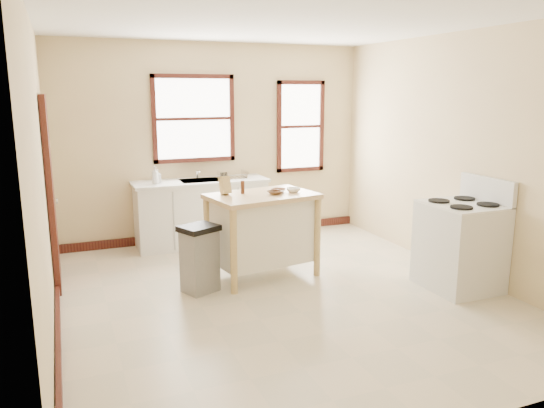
# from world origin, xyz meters

# --- Properties ---
(floor) EXTENTS (5.00, 5.00, 0.00)m
(floor) POSITION_xyz_m (0.00, 0.00, 0.00)
(floor) COLOR beige
(floor) RESTS_ON ground
(ceiling) EXTENTS (5.00, 5.00, 0.00)m
(ceiling) POSITION_xyz_m (0.00, 0.00, 2.80)
(ceiling) COLOR white
(ceiling) RESTS_ON ground
(wall_back) EXTENTS (4.50, 0.04, 2.80)m
(wall_back) POSITION_xyz_m (0.00, 2.50, 1.40)
(wall_back) COLOR beige
(wall_back) RESTS_ON ground
(wall_left) EXTENTS (0.04, 5.00, 2.80)m
(wall_left) POSITION_xyz_m (-2.25, 0.00, 1.40)
(wall_left) COLOR beige
(wall_left) RESTS_ON ground
(wall_right) EXTENTS (0.04, 5.00, 2.80)m
(wall_right) POSITION_xyz_m (2.25, 0.00, 1.40)
(wall_right) COLOR beige
(wall_right) RESTS_ON ground
(window_main) EXTENTS (1.17, 0.06, 1.22)m
(window_main) POSITION_xyz_m (-0.30, 2.48, 1.75)
(window_main) COLOR black
(window_main) RESTS_ON wall_back
(window_side) EXTENTS (0.77, 0.06, 1.37)m
(window_side) POSITION_xyz_m (1.35, 2.48, 1.60)
(window_side) COLOR black
(window_side) RESTS_ON wall_back
(door_left) EXTENTS (0.06, 0.90, 2.10)m
(door_left) POSITION_xyz_m (-2.21, 1.30, 1.05)
(door_left) COLOR black
(door_left) RESTS_ON ground
(baseboard_back) EXTENTS (4.50, 0.04, 0.12)m
(baseboard_back) POSITION_xyz_m (0.00, 2.47, 0.06)
(baseboard_back) COLOR black
(baseboard_back) RESTS_ON ground
(baseboard_left) EXTENTS (0.04, 5.00, 0.12)m
(baseboard_left) POSITION_xyz_m (-2.22, 0.00, 0.06)
(baseboard_left) COLOR black
(baseboard_left) RESTS_ON ground
(sink_counter) EXTENTS (1.86, 0.62, 0.92)m
(sink_counter) POSITION_xyz_m (-0.30, 2.20, 0.46)
(sink_counter) COLOR silver
(sink_counter) RESTS_ON ground
(faucet) EXTENTS (0.03, 0.03, 0.22)m
(faucet) POSITION_xyz_m (-0.30, 2.38, 1.03)
(faucet) COLOR silver
(faucet) RESTS_ON sink_counter
(soap_bottle_a) EXTENTS (0.11, 0.11, 0.23)m
(soap_bottle_a) POSITION_xyz_m (-0.93, 2.13, 1.04)
(soap_bottle_a) COLOR #B2B2B2
(soap_bottle_a) RESTS_ON sink_counter
(soap_bottle_b) EXTENTS (0.08, 0.09, 0.18)m
(soap_bottle_b) POSITION_xyz_m (-0.89, 2.19, 1.01)
(soap_bottle_b) COLOR #B2B2B2
(soap_bottle_b) RESTS_ON sink_counter
(dish_rack) EXTENTS (0.45, 0.39, 0.10)m
(dish_rack) POSITION_xyz_m (0.15, 2.15, 0.97)
(dish_rack) COLOR silver
(dish_rack) RESTS_ON sink_counter
(kitchen_island) EXTENTS (1.31, 0.95, 0.98)m
(kitchen_island) POSITION_xyz_m (0.03, 0.65, 0.49)
(kitchen_island) COLOR tan
(kitchen_island) RESTS_ON ground
(knife_block) EXTENTS (0.12, 0.12, 0.20)m
(knife_block) POSITION_xyz_m (-0.38, 0.77, 1.08)
(knife_block) COLOR tan
(knife_block) RESTS_ON kitchen_island
(pepper_grinder) EXTENTS (0.06, 0.06, 0.15)m
(pepper_grinder) POSITION_xyz_m (-0.17, 0.76, 1.05)
(pepper_grinder) COLOR #452312
(pepper_grinder) RESTS_ON kitchen_island
(bowl_a) EXTENTS (0.21, 0.21, 0.04)m
(bowl_a) POSITION_xyz_m (0.16, 0.59, 1.00)
(bowl_a) COLOR brown
(bowl_a) RESTS_ON kitchen_island
(bowl_b) EXTENTS (0.23, 0.23, 0.04)m
(bowl_b) POSITION_xyz_m (0.25, 0.70, 1.00)
(bowl_b) COLOR brown
(bowl_b) RESTS_ON kitchen_island
(bowl_c) EXTENTS (0.22, 0.22, 0.05)m
(bowl_c) POSITION_xyz_m (0.40, 0.62, 1.00)
(bowl_c) COLOR white
(bowl_c) RESTS_ON kitchen_island
(trash_bin) EXTENTS (0.47, 0.44, 0.74)m
(trash_bin) POSITION_xyz_m (-0.78, 0.44, 0.37)
(trash_bin) COLOR gray
(trash_bin) RESTS_ON ground
(gas_stove) EXTENTS (0.76, 0.77, 1.22)m
(gas_stove) POSITION_xyz_m (1.89, -0.51, 0.61)
(gas_stove) COLOR silver
(gas_stove) RESTS_ON ground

